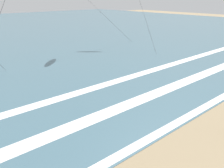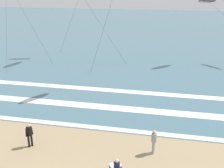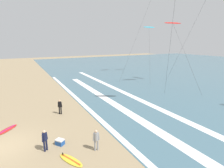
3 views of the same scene
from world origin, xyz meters
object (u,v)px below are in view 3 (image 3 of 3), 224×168
at_px(surfer_foreground_main, 60,106).
at_px(kite_cyan_distant_high, 149,27).
at_px(surfboard_near_water, 71,160).
at_px(kite_red_high_left, 173,23).
at_px(cooler_box, 60,142).
at_px(surfboard_right_spare, 7,130).
at_px(surfer_mid_group, 45,139).
at_px(surfer_background_far, 96,138).

relative_size(surfer_foreground_main, kite_cyan_distant_high, 0.14).
height_order(surfboard_near_water, kite_cyan_distant_high, kite_cyan_distant_high).
xyz_separation_m(kite_red_high_left, cooler_box, (9.98, -21.75, -10.42)).
height_order(surfer_foreground_main, surfboard_right_spare, surfer_foreground_main).
xyz_separation_m(surfer_foreground_main, surfboard_right_spare, (1.32, -4.95, -0.91)).
bearing_deg(surfboard_near_water, kite_red_high_left, 119.48).
relative_size(kite_red_high_left, cooler_box, 14.40).
xyz_separation_m(surfer_mid_group, surfboard_near_water, (1.93, 1.26, -0.91)).
bearing_deg(kite_red_high_left, surfer_background_far, -58.65).
bearing_deg(surfer_mid_group, surfer_background_far, 62.07).
xyz_separation_m(kite_red_high_left, kite_cyan_distant_high, (-12.27, 5.27, 0.38)).
xyz_separation_m(surfer_foreground_main, kite_red_high_left, (-4.18, 20.43, 9.68)).
relative_size(surfer_foreground_main, surfboard_right_spare, 0.83).
bearing_deg(surfer_mid_group, surfboard_near_water, 33.27).
distance_m(surfer_foreground_main, surfer_mid_group, 6.51).
bearing_deg(surfboard_right_spare, kite_cyan_distant_high, 120.12).
relative_size(surfer_foreground_main, surfer_background_far, 1.00).
distance_m(surfer_mid_group, kite_cyan_distant_high, 37.37).
xyz_separation_m(surfer_foreground_main, surfboard_near_water, (7.99, -1.11, -0.91)).
bearing_deg(surfboard_right_spare, surfer_mid_group, 28.49).
bearing_deg(surfboard_right_spare, cooler_box, 38.98).
xyz_separation_m(surfer_foreground_main, kite_cyan_distant_high, (-16.46, 25.70, 10.06)).
bearing_deg(kite_cyan_distant_high, kite_red_high_left, -23.24).
distance_m(surfer_background_far, kite_red_high_left, 24.92).
bearing_deg(surfer_mid_group, cooler_box, 104.32).
height_order(surfer_background_far, surfboard_right_spare, surfer_background_far).
bearing_deg(cooler_box, kite_cyan_distant_high, 129.47).
xyz_separation_m(surfboard_near_water, surfboard_right_spare, (-6.67, -3.84, 0.00)).
bearing_deg(surfboard_near_water, kite_cyan_distant_high, 132.36).
bearing_deg(surfer_background_far, surfboard_near_water, -83.21).
xyz_separation_m(surfer_mid_group, kite_red_high_left, (-10.25, 22.80, 9.68)).
xyz_separation_m(surfboard_right_spare, kite_red_high_left, (-5.50, 25.38, 10.60)).
relative_size(surfboard_near_water, surfboard_right_spare, 1.12).
bearing_deg(kite_red_high_left, kite_cyan_distant_high, 156.76).
bearing_deg(surfer_foreground_main, cooler_box, -12.85).
relative_size(surfboard_right_spare, cooler_box, 2.53).
bearing_deg(cooler_box, kite_red_high_left, 114.65).
xyz_separation_m(surfboard_right_spare, kite_cyan_distant_high, (-17.78, 30.65, 10.98)).
bearing_deg(surfer_background_far, cooler_box, -132.41).
height_order(kite_red_high_left, cooler_box, kite_red_high_left).
distance_m(surfer_background_far, surfboard_right_spare, 8.70).
relative_size(surfer_background_far, kite_red_high_left, 0.15).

